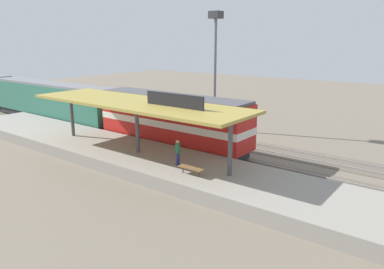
{
  "coord_description": "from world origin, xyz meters",
  "views": [
    {
      "loc": [
        -22.94,
        -19.17,
        9.01
      ],
      "look_at": [
        -1.38,
        -2.61,
        2.0
      ],
      "focal_mm": 34.38,
      "sensor_mm": 36.0,
      "label": 1
    }
  ],
  "objects_px": {
    "light_mast": "(215,46)",
    "platform_bench": "(191,168)",
    "passenger_carriage_front": "(51,101)",
    "locomotive": "(172,121)",
    "person_waiting": "(178,151)"
  },
  "relations": [
    {
      "from": "light_mast",
      "to": "platform_bench",
      "type": "bearing_deg",
      "value": -151.03
    },
    {
      "from": "platform_bench",
      "to": "passenger_carriage_front",
      "type": "bearing_deg",
      "value": 76.34
    },
    {
      "from": "platform_bench",
      "to": "locomotive",
      "type": "relative_size",
      "value": 0.12
    },
    {
      "from": "person_waiting",
      "to": "platform_bench",
      "type": "bearing_deg",
      "value": -117.59
    },
    {
      "from": "platform_bench",
      "to": "passenger_carriage_front",
      "type": "height_order",
      "value": "passenger_carriage_front"
    },
    {
      "from": "platform_bench",
      "to": "person_waiting",
      "type": "relative_size",
      "value": 0.99
    },
    {
      "from": "locomotive",
      "to": "person_waiting",
      "type": "bearing_deg",
      "value": -136.31
    },
    {
      "from": "locomotive",
      "to": "passenger_carriage_front",
      "type": "xyz_separation_m",
      "value": [
        0.0,
        18.0,
        -0.1
      ]
    },
    {
      "from": "passenger_carriage_front",
      "to": "light_mast",
      "type": "xyz_separation_m",
      "value": [
        7.8,
        -17.04,
        6.08
      ]
    },
    {
      "from": "locomotive",
      "to": "passenger_carriage_front",
      "type": "bearing_deg",
      "value": 90.0
    },
    {
      "from": "platform_bench",
      "to": "light_mast",
      "type": "relative_size",
      "value": 0.15
    },
    {
      "from": "passenger_carriage_front",
      "to": "person_waiting",
      "type": "height_order",
      "value": "passenger_carriage_front"
    },
    {
      "from": "passenger_carriage_front",
      "to": "locomotive",
      "type": "bearing_deg",
      "value": -90.0
    },
    {
      "from": "platform_bench",
      "to": "person_waiting",
      "type": "distance_m",
      "value": 2.2
    },
    {
      "from": "locomotive",
      "to": "light_mast",
      "type": "distance_m",
      "value": 9.88
    }
  ]
}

